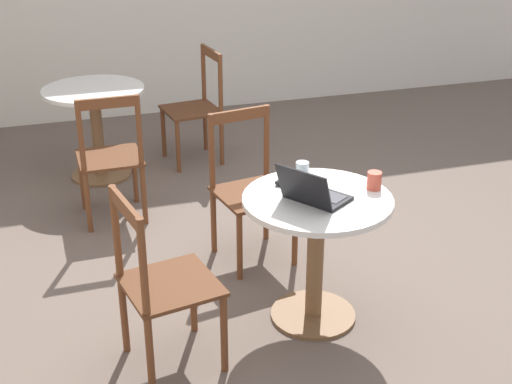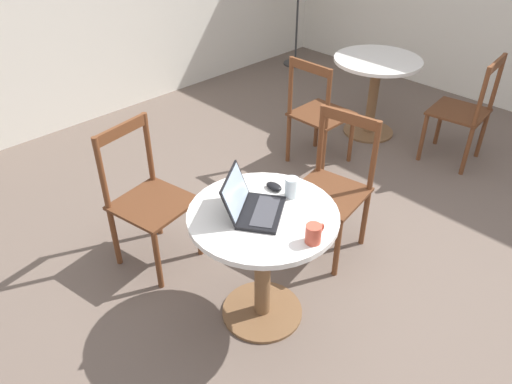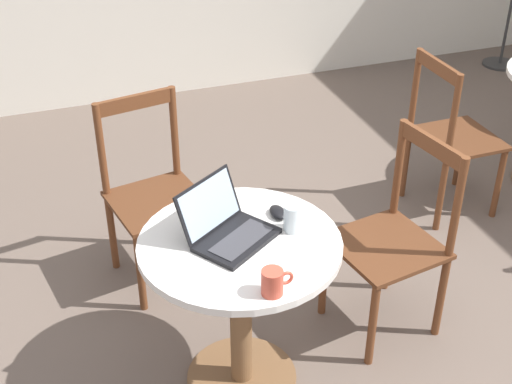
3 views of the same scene
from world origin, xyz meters
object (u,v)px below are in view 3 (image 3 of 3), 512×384
object	(u,v)px
cafe_table_near	(240,282)
drinking_glass	(293,218)
chair_near_right	(395,240)
chair_near_back	(154,195)
laptop	(228,228)
mouse	(278,212)
chair_mid_left	(450,138)
mug	(273,282)

from	to	relation	value
cafe_table_near	drinking_glass	world-z (taller)	drinking_glass
chair_near_right	cafe_table_near	bearing A→B (deg)	-170.31
chair_near_back	chair_near_right	bearing A→B (deg)	-38.21
laptop	mouse	xyz separation A→B (m)	(0.23, 0.08, -0.03)
chair_near_right	chair_mid_left	bearing A→B (deg)	44.68
cafe_table_near	mouse	world-z (taller)	mouse
mouse	mug	distance (m)	0.47
laptop	mug	world-z (taller)	laptop
chair_near_back	mouse	size ratio (longest dim) A/B	9.24
cafe_table_near	chair_near_back	bearing A→B (deg)	100.49
chair_mid_left	laptop	bearing A→B (deg)	-151.43
chair_mid_left	mug	xyz separation A→B (m)	(-1.50, -1.20, 0.31)
mouse	mug	xyz separation A→B (m)	(-0.18, -0.43, 0.03)
mouse	drinking_glass	world-z (taller)	drinking_glass
chair_mid_left	mouse	world-z (taller)	chair_mid_left
mug	drinking_glass	xyz separation A→B (m)	(0.20, 0.32, 0.01)
chair_near_back	laptop	xyz separation A→B (m)	(0.12, -0.81, 0.31)
cafe_table_near	laptop	distance (m)	0.24
chair_near_right	laptop	world-z (taller)	laptop
cafe_table_near	chair_mid_left	xyz separation A→B (m)	(1.52, 0.88, -0.07)
chair_near_back	drinking_glass	size ratio (longest dim) A/B	8.42
cafe_table_near	mug	xyz separation A→B (m)	(0.01, -0.32, 0.24)
chair_near_back	cafe_table_near	bearing A→B (deg)	-79.51
chair_near_right	mouse	size ratio (longest dim) A/B	9.24
chair_near_back	laptop	world-z (taller)	laptop
cafe_table_near	mouse	xyz separation A→B (m)	(0.20, 0.11, 0.21)
cafe_table_near	chair_near_right	world-z (taller)	chair_near_right
chair_mid_left	drinking_glass	size ratio (longest dim) A/B	8.42
laptop	drinking_glass	size ratio (longest dim) A/B	3.66
chair_near_back	drinking_glass	world-z (taller)	chair_near_back
cafe_table_near	drinking_glass	size ratio (longest dim) A/B	7.03
mouse	chair_mid_left	bearing A→B (deg)	30.19
mouse	drinking_glass	xyz separation A→B (m)	(0.02, -0.11, 0.04)
laptop	cafe_table_near	bearing A→B (deg)	-48.10
chair_near_back	chair_mid_left	size ratio (longest dim) A/B	1.00
chair_mid_left	mouse	distance (m)	1.55
drinking_glass	chair_near_back	bearing A→B (deg)	113.72
chair_near_right	mug	distance (m)	0.92
chair_near_back	mouse	world-z (taller)	chair_near_back
cafe_table_near	laptop	world-z (taller)	laptop
chair_near_back	mug	distance (m)	1.22
mouse	mug	size ratio (longest dim) A/B	0.88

